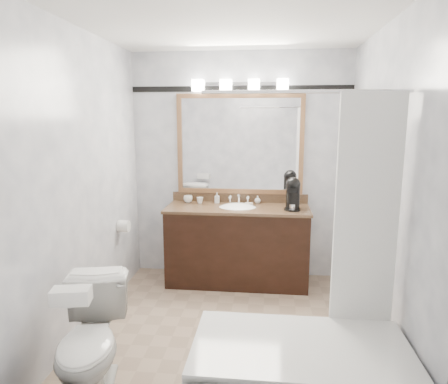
# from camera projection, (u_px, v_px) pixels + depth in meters

# --- Properties ---
(room) EXTENTS (2.42, 2.62, 2.52)m
(room) POSITION_uv_depth(u_px,v_px,m) (228.00, 186.00, 3.20)
(room) COLOR tan
(room) RESTS_ON ground
(vanity) EXTENTS (1.53, 0.58, 0.97)m
(vanity) POSITION_uv_depth(u_px,v_px,m) (237.00, 243.00, 4.34)
(vanity) COLOR black
(vanity) RESTS_ON ground
(mirror) EXTENTS (1.40, 0.04, 1.10)m
(mirror) POSITION_uv_depth(u_px,v_px,m) (240.00, 144.00, 4.41)
(mirror) COLOR #A06F48
(mirror) RESTS_ON room
(vanity_light_bar) EXTENTS (1.02, 0.14, 0.12)m
(vanity_light_bar) POSITION_uv_depth(u_px,v_px,m) (240.00, 85.00, 4.24)
(vanity_light_bar) COLOR silver
(vanity_light_bar) RESTS_ON room
(accent_stripe) EXTENTS (2.40, 0.01, 0.06)m
(accent_stripe) POSITION_uv_depth(u_px,v_px,m) (240.00, 89.00, 4.31)
(accent_stripe) COLOR black
(accent_stripe) RESTS_ON room
(bathtub) EXTENTS (1.30, 0.75, 1.96)m
(bathtub) POSITION_uv_depth(u_px,v_px,m) (304.00, 368.00, 2.44)
(bathtub) COLOR white
(bathtub) RESTS_ON ground
(tp_roll) EXTENTS (0.11, 0.12, 0.12)m
(tp_roll) POSITION_uv_depth(u_px,v_px,m) (124.00, 226.00, 4.07)
(tp_roll) COLOR white
(tp_roll) RESTS_ON room
(toilet) EXTENTS (0.57, 0.80, 0.75)m
(toilet) POSITION_uv_depth(u_px,v_px,m) (91.00, 343.00, 2.55)
(toilet) COLOR white
(toilet) RESTS_ON ground
(tissue_box) EXTENTS (0.23, 0.16, 0.09)m
(tissue_box) POSITION_uv_depth(u_px,v_px,m) (71.00, 296.00, 2.27)
(tissue_box) COLOR white
(tissue_box) RESTS_ON toilet
(coffee_maker) EXTENTS (0.17, 0.22, 0.34)m
(coffee_maker) POSITION_uv_depth(u_px,v_px,m) (293.00, 193.00, 4.13)
(coffee_maker) COLOR black
(coffee_maker) RESTS_ON vanity
(cup_left) EXTENTS (0.12, 0.12, 0.08)m
(cup_left) POSITION_uv_depth(u_px,v_px,m) (188.00, 199.00, 4.49)
(cup_left) COLOR white
(cup_left) RESTS_ON vanity
(cup_right) EXTENTS (0.10, 0.10, 0.07)m
(cup_right) POSITION_uv_depth(u_px,v_px,m) (200.00, 200.00, 4.44)
(cup_right) COLOR white
(cup_right) RESTS_ON vanity
(soap_bottle_a) EXTENTS (0.06, 0.06, 0.12)m
(soap_bottle_a) POSITION_uv_depth(u_px,v_px,m) (217.00, 198.00, 4.46)
(soap_bottle_a) COLOR white
(soap_bottle_a) RESTS_ON vanity
(soap_bottle_b) EXTENTS (0.07, 0.07, 0.09)m
(soap_bottle_b) POSITION_uv_depth(u_px,v_px,m) (258.00, 200.00, 4.44)
(soap_bottle_b) COLOR white
(soap_bottle_b) RESTS_ON vanity
(soap_bar) EXTENTS (0.09, 0.07, 0.02)m
(soap_bar) POSITION_uv_depth(u_px,v_px,m) (249.00, 204.00, 4.37)
(soap_bar) COLOR beige
(soap_bar) RESTS_ON vanity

